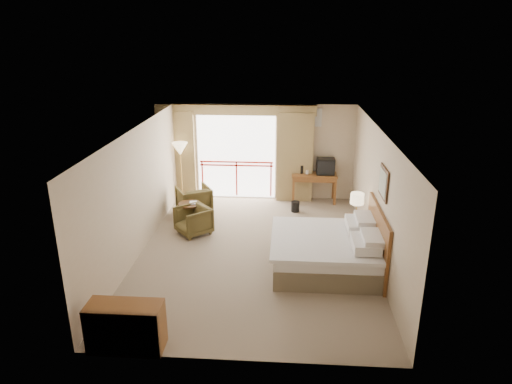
# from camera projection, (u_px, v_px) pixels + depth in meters

# --- Properties ---
(floor) EXTENTS (7.00, 7.00, 0.00)m
(floor) POSITION_uv_depth(u_px,v_px,m) (256.00, 252.00, 9.99)
(floor) COLOR #82725C
(floor) RESTS_ON ground
(ceiling) EXTENTS (7.00, 7.00, 0.00)m
(ceiling) POSITION_uv_depth(u_px,v_px,m) (256.00, 130.00, 9.09)
(ceiling) COLOR white
(ceiling) RESTS_ON wall_back
(wall_back) EXTENTS (5.00, 0.00, 5.00)m
(wall_back) POSITION_uv_depth(u_px,v_px,m) (265.00, 152.00, 12.83)
(wall_back) COLOR #C6AF90
(wall_back) RESTS_ON ground
(wall_front) EXTENTS (5.00, 0.00, 5.00)m
(wall_front) POSITION_uv_depth(u_px,v_px,m) (238.00, 280.00, 6.25)
(wall_front) COLOR #C6AF90
(wall_front) RESTS_ON ground
(wall_left) EXTENTS (0.00, 7.00, 7.00)m
(wall_left) POSITION_uv_depth(u_px,v_px,m) (139.00, 191.00, 9.70)
(wall_left) COLOR #C6AF90
(wall_left) RESTS_ON ground
(wall_right) EXTENTS (0.00, 7.00, 7.00)m
(wall_right) POSITION_uv_depth(u_px,v_px,m) (377.00, 197.00, 9.38)
(wall_right) COLOR #C6AF90
(wall_right) RESTS_ON ground
(balcony_door) EXTENTS (2.40, 0.00, 2.40)m
(balcony_door) POSITION_uv_depth(u_px,v_px,m) (236.00, 157.00, 12.91)
(balcony_door) COLOR white
(balcony_door) RESTS_ON wall_back
(balcony_railing) EXTENTS (2.09, 0.03, 1.02)m
(balcony_railing) POSITION_uv_depth(u_px,v_px,m) (236.00, 170.00, 13.03)
(balcony_railing) COLOR red
(balcony_railing) RESTS_ON wall_back
(curtain_left) EXTENTS (1.00, 0.26, 2.50)m
(curtain_left) POSITION_uv_depth(u_px,v_px,m) (178.00, 155.00, 12.88)
(curtain_left) COLOR olive
(curtain_left) RESTS_ON wall_back
(curtain_right) EXTENTS (1.00, 0.26, 2.50)m
(curtain_right) POSITION_uv_depth(u_px,v_px,m) (295.00, 157.00, 12.67)
(curtain_right) COLOR olive
(curtain_right) RESTS_ON wall_back
(valance) EXTENTS (4.40, 0.22, 0.28)m
(valance) POSITION_uv_depth(u_px,v_px,m) (235.00, 110.00, 12.37)
(valance) COLOR olive
(valance) RESTS_ON wall_back
(hvac_vent) EXTENTS (0.50, 0.04, 0.50)m
(hvac_vent) POSITION_uv_depth(u_px,v_px,m) (312.00, 117.00, 12.38)
(hvac_vent) COLOR silver
(hvac_vent) RESTS_ON wall_back
(bed) EXTENTS (2.13, 2.06, 0.97)m
(bed) POSITION_uv_depth(u_px,v_px,m) (328.00, 251.00, 9.20)
(bed) COLOR brown
(bed) RESTS_ON floor
(headboard) EXTENTS (0.06, 2.10, 1.30)m
(headboard) POSITION_uv_depth(u_px,v_px,m) (377.00, 240.00, 9.05)
(headboard) COLOR brown
(headboard) RESTS_ON wall_right
(framed_art) EXTENTS (0.04, 0.72, 0.60)m
(framed_art) POSITION_uv_depth(u_px,v_px,m) (384.00, 183.00, 8.65)
(framed_art) COLOR black
(framed_art) RESTS_ON wall_right
(nightstand) EXTENTS (0.42, 0.49, 0.59)m
(nightstand) POSITION_uv_depth(u_px,v_px,m) (355.00, 229.00, 10.42)
(nightstand) COLOR brown
(nightstand) RESTS_ON floor
(table_lamp) EXTENTS (0.30, 0.30, 0.54)m
(table_lamp) POSITION_uv_depth(u_px,v_px,m) (357.00, 199.00, 10.23)
(table_lamp) COLOR tan
(table_lamp) RESTS_ON nightstand
(phone) EXTENTS (0.21, 0.18, 0.08)m
(phone) POSITION_uv_depth(u_px,v_px,m) (355.00, 218.00, 10.17)
(phone) COLOR black
(phone) RESTS_ON nightstand
(desk) EXTENTS (1.25, 0.60, 0.82)m
(desk) POSITION_uv_depth(u_px,v_px,m) (314.00, 179.00, 12.80)
(desk) COLOR brown
(desk) RESTS_ON floor
(tv) EXTENTS (0.49, 0.39, 0.45)m
(tv) POSITION_uv_depth(u_px,v_px,m) (326.00, 166.00, 12.59)
(tv) COLOR black
(tv) RESTS_ON desk
(coffee_maker) EXTENTS (0.11, 0.11, 0.24)m
(coffee_maker) POSITION_uv_depth(u_px,v_px,m) (302.00, 169.00, 12.67)
(coffee_maker) COLOR black
(coffee_maker) RESTS_ON desk
(cup) EXTENTS (0.08, 0.08, 0.11)m
(cup) POSITION_uv_depth(u_px,v_px,m) (307.00, 172.00, 12.64)
(cup) COLOR white
(cup) RESTS_ON desk
(wastebasket) EXTENTS (0.24, 0.24, 0.28)m
(wastebasket) POSITION_uv_depth(u_px,v_px,m) (295.00, 207.00, 12.17)
(wastebasket) COLOR black
(wastebasket) RESTS_ON floor
(armchair_far) EXTENTS (1.09, 1.10, 0.75)m
(armchair_far) POSITION_uv_depth(u_px,v_px,m) (195.00, 213.00, 12.08)
(armchair_far) COLOR #41371A
(armchair_far) RESTS_ON floor
(armchair_near) EXTENTS (1.02, 1.01, 0.67)m
(armchair_near) POSITION_uv_depth(u_px,v_px,m) (194.00, 233.00, 10.90)
(armchair_near) COLOR #41371A
(armchair_near) RESTS_ON floor
(side_table) EXTENTS (0.55, 0.55, 0.60)m
(side_table) POSITION_uv_depth(u_px,v_px,m) (190.00, 211.00, 11.16)
(side_table) COLOR black
(side_table) RESTS_ON floor
(book) EXTENTS (0.21, 0.26, 0.02)m
(book) POSITION_uv_depth(u_px,v_px,m) (190.00, 203.00, 11.09)
(book) COLOR white
(book) RESTS_ON side_table
(floor_lamp) EXTENTS (0.43, 0.43, 1.69)m
(floor_lamp) POSITION_uv_depth(u_px,v_px,m) (180.00, 151.00, 12.48)
(floor_lamp) COLOR tan
(floor_lamp) RESTS_ON floor
(dresser) EXTENTS (1.13, 0.48, 0.75)m
(dresser) POSITION_uv_depth(u_px,v_px,m) (126.00, 327.00, 6.84)
(dresser) COLOR brown
(dresser) RESTS_ON floor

